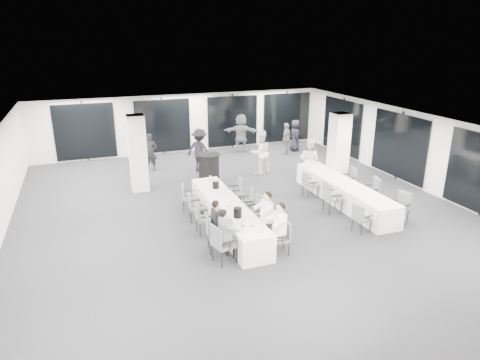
{
  "coord_description": "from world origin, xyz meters",
  "views": [
    {
      "loc": [
        -4.51,
        -12.06,
        5.48
      ],
      "look_at": [
        -0.12,
        -0.2,
        1.15
      ],
      "focal_mm": 32.0,
      "sensor_mm": 36.0,
      "label": 1
    }
  ],
  "objects_px": {
    "banquet_table_side": "(343,193)",
    "chair_side_right_far": "(349,178)",
    "chair_side_left_mid": "(331,196)",
    "standing_guest_h": "(309,157)",
    "standing_guest_e": "(295,133)",
    "chair_side_left_near": "(360,217)",
    "chair_main_left_far": "(187,195)",
    "standing_guest_b": "(261,149)",
    "banquet_table_main": "(227,215)",
    "chair_main_left_near": "(221,242)",
    "standing_guest_d": "(287,137)",
    "chair_main_left_mid": "(202,216)",
    "chair_main_right_mid": "(257,209)",
    "ice_bucket_near": "(238,213)",
    "chair_side_right_mid": "(372,189)",
    "chair_main_right_far": "(237,190)",
    "standing_guest_c": "(200,147)",
    "ice_bucket_far": "(216,185)",
    "chair_main_left_second": "(213,232)",
    "standing_guest_g": "(150,150)",
    "chair_side_right_near": "(401,205)",
    "chair_main_right_second": "(270,223)",
    "chair_main_right_near": "(283,236)",
    "chair_main_left_fourth": "(194,205)",
    "chair_side_left_far": "(309,183)",
    "chair_main_right_fourth": "(248,201)",
    "standing_guest_f": "(241,130)"
  },
  "relations": [
    {
      "from": "chair_main_right_far",
      "to": "ice_bucket_near",
      "type": "distance_m",
      "value": 2.71
    },
    {
      "from": "chair_side_left_far",
      "to": "standing_guest_e",
      "type": "bearing_deg",
      "value": 156.73
    },
    {
      "from": "chair_main_right_far",
      "to": "standing_guest_d",
      "type": "bearing_deg",
      "value": -25.85
    },
    {
      "from": "chair_side_right_far",
      "to": "ice_bucket_far",
      "type": "distance_m",
      "value": 5.07
    },
    {
      "from": "chair_main_right_mid",
      "to": "chair_side_right_far",
      "type": "height_order",
      "value": "chair_main_right_mid"
    },
    {
      "from": "standing_guest_e",
      "to": "chair_side_right_far",
      "type": "bearing_deg",
      "value": -178.79
    },
    {
      "from": "chair_main_left_near",
      "to": "chair_main_right_mid",
      "type": "height_order",
      "value": "chair_main_left_near"
    },
    {
      "from": "chair_main_right_near",
      "to": "chair_side_right_near",
      "type": "relative_size",
      "value": 0.96
    },
    {
      "from": "chair_side_left_mid",
      "to": "standing_guest_h",
      "type": "height_order",
      "value": "standing_guest_h"
    },
    {
      "from": "chair_side_left_near",
      "to": "chair_side_left_mid",
      "type": "xyz_separation_m",
      "value": [
        -0.01,
        1.58,
        0.09
      ]
    },
    {
      "from": "chair_main_right_near",
      "to": "chair_side_left_near",
      "type": "height_order",
      "value": "chair_main_right_near"
    },
    {
      "from": "ice_bucket_near",
      "to": "chair_side_left_mid",
      "type": "bearing_deg",
      "value": 14.82
    },
    {
      "from": "chair_side_right_mid",
      "to": "chair_main_left_far",
      "type": "bearing_deg",
      "value": 86.76
    },
    {
      "from": "chair_main_left_mid",
      "to": "chair_main_right_second",
      "type": "bearing_deg",
      "value": 58.34
    },
    {
      "from": "chair_main_right_near",
      "to": "chair_main_right_mid",
      "type": "height_order",
      "value": "chair_main_right_mid"
    },
    {
      "from": "chair_main_left_second",
      "to": "standing_guest_g",
      "type": "bearing_deg",
      "value": -168.85
    },
    {
      "from": "chair_main_left_fourth",
      "to": "standing_guest_g",
      "type": "height_order",
      "value": "standing_guest_g"
    },
    {
      "from": "banquet_table_main",
      "to": "chair_side_right_far",
      "type": "distance_m",
      "value": 5.29
    },
    {
      "from": "chair_side_left_near",
      "to": "chair_main_right_near",
      "type": "bearing_deg",
      "value": -95.02
    },
    {
      "from": "chair_main_left_near",
      "to": "chair_side_left_mid",
      "type": "distance_m",
      "value": 4.69
    },
    {
      "from": "banquet_table_main",
      "to": "standing_guest_e",
      "type": "bearing_deg",
      "value": 50.44
    },
    {
      "from": "chair_main_left_fourth",
      "to": "chair_side_right_far",
      "type": "distance_m",
      "value": 5.98
    },
    {
      "from": "banquet_table_side",
      "to": "chair_main_right_far",
      "type": "relative_size",
      "value": 5.29
    },
    {
      "from": "chair_main_right_fourth",
      "to": "chair_side_right_near",
      "type": "height_order",
      "value": "chair_main_right_fourth"
    },
    {
      "from": "ice_bucket_far",
      "to": "standing_guest_g",
      "type": "bearing_deg",
      "value": 104.35
    },
    {
      "from": "chair_main_left_near",
      "to": "chair_main_left_far",
      "type": "xyz_separation_m",
      "value": [
        0.01,
        3.74,
        -0.1
      ]
    },
    {
      "from": "chair_main_left_second",
      "to": "chair_side_right_near",
      "type": "height_order",
      "value": "chair_main_left_second"
    },
    {
      "from": "chair_main_left_far",
      "to": "standing_guest_b",
      "type": "height_order",
      "value": "standing_guest_b"
    },
    {
      "from": "chair_main_right_near",
      "to": "chair_side_left_near",
      "type": "relative_size",
      "value": 1.04
    },
    {
      "from": "chair_side_right_far",
      "to": "standing_guest_e",
      "type": "height_order",
      "value": "standing_guest_e"
    },
    {
      "from": "chair_main_right_near",
      "to": "chair_main_right_second",
      "type": "xyz_separation_m",
      "value": [
        -0.0,
        0.84,
        -0.02
      ]
    },
    {
      "from": "chair_main_right_mid",
      "to": "chair_side_left_far",
      "type": "bearing_deg",
      "value": -72.68
    },
    {
      "from": "banquet_table_main",
      "to": "standing_guest_f",
      "type": "relative_size",
      "value": 2.35
    },
    {
      "from": "banquet_table_main",
      "to": "standing_guest_b",
      "type": "height_order",
      "value": "standing_guest_b"
    },
    {
      "from": "ice_bucket_near",
      "to": "standing_guest_d",
      "type": "bearing_deg",
      "value": 55.79
    },
    {
      "from": "ice_bucket_near",
      "to": "banquet_table_main",
      "type": "bearing_deg",
      "value": 86.85
    },
    {
      "from": "chair_main_left_far",
      "to": "chair_side_right_near",
      "type": "xyz_separation_m",
      "value": [
        5.95,
        -3.2,
        0.04
      ]
    },
    {
      "from": "chair_main_right_far",
      "to": "standing_guest_c",
      "type": "distance_m",
      "value": 4.15
    },
    {
      "from": "banquet_table_main",
      "to": "banquet_table_side",
      "type": "distance_m",
      "value": 4.32
    },
    {
      "from": "chair_side_right_mid",
      "to": "standing_guest_b",
      "type": "distance_m",
      "value": 5.0
    },
    {
      "from": "chair_main_left_mid",
      "to": "chair_side_right_near",
      "type": "distance_m",
      "value": 6.09
    },
    {
      "from": "chair_main_left_near",
      "to": "standing_guest_d",
      "type": "height_order",
      "value": "standing_guest_d"
    },
    {
      "from": "banquet_table_main",
      "to": "ice_bucket_far",
      "type": "relative_size",
      "value": 20.2
    },
    {
      "from": "banquet_table_main",
      "to": "chair_side_left_near",
      "type": "relative_size",
      "value": 5.82
    },
    {
      "from": "banquet_table_side",
      "to": "chair_side_right_far",
      "type": "distance_m",
      "value": 1.22
    },
    {
      "from": "chair_main_left_far",
      "to": "chair_main_right_second",
      "type": "bearing_deg",
      "value": 43.31
    },
    {
      "from": "chair_main_left_near",
      "to": "chair_main_left_second",
      "type": "xyz_separation_m",
      "value": [
        0.0,
        0.68,
        -0.03
      ]
    },
    {
      "from": "chair_main_right_near",
      "to": "standing_guest_h",
      "type": "height_order",
      "value": "standing_guest_h"
    },
    {
      "from": "chair_main_left_near",
      "to": "ice_bucket_near",
      "type": "distance_m",
      "value": 1.26
    },
    {
      "from": "chair_main_left_mid",
      "to": "chair_main_right_mid",
      "type": "xyz_separation_m",
      "value": [
        1.66,
        -0.13,
        0.02
      ]
    }
  ]
}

